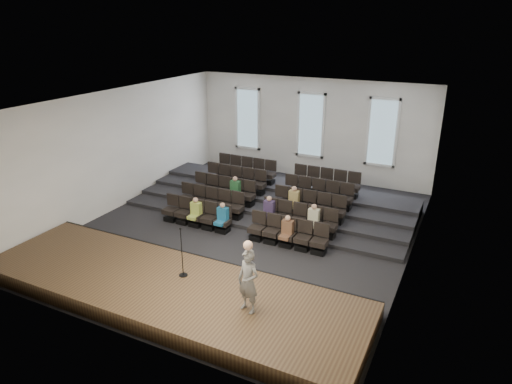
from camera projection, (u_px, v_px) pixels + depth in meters
ground at (247, 229)px, 17.66m from camera, size 14.00×14.00×0.00m
ceiling at (246, 99)px, 15.87m from camera, size 12.00×14.00×0.02m
wall_back at (311, 129)px, 22.65m from camera, size 12.00×0.04×5.00m
wall_front at (112, 249)px, 10.88m from camera, size 12.00×0.04×5.00m
wall_left at (120, 149)px, 19.24m from camera, size 0.04×14.00×5.00m
wall_right at (417, 194)px, 14.29m from camera, size 0.04×14.00×5.00m
stage at (167, 290)px, 13.29m from camera, size 11.80×3.60×0.50m
stage_lip at (200, 262)px, 14.78m from camera, size 11.80×0.06×0.52m
risers at (279, 198)px, 20.25m from camera, size 11.80×4.80×0.60m
seating_rows at (264, 200)px, 18.71m from camera, size 6.80×4.70×1.67m
windows at (311, 125)px, 22.52m from camera, size 8.44×0.10×3.24m
audience at (259, 209)px, 17.47m from camera, size 4.85×2.64×1.10m
speaker at (248, 281)px, 11.63m from camera, size 0.73×0.57×1.75m
mic_stand at (182, 262)px, 13.39m from camera, size 0.26×0.26×1.57m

